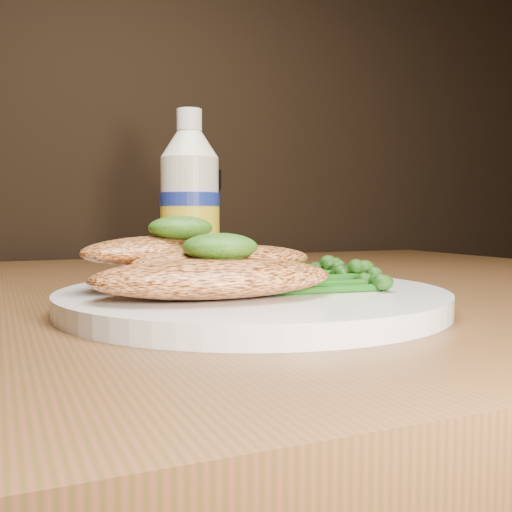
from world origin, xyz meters
name	(u,v)px	position (x,y,z in m)	size (l,w,h in m)	color
plate	(253,299)	(0.03, 0.90, 0.76)	(0.28, 0.28, 0.01)	white
chicken_front	(214,278)	(-0.02, 0.86, 0.78)	(0.16, 0.09, 0.03)	#EA8C4A
chicken_mid	(225,260)	(0.01, 0.91, 0.79)	(0.15, 0.08, 0.02)	#EA8C4A
chicken_back	(159,250)	(-0.03, 0.94, 0.79)	(0.14, 0.07, 0.02)	#EA8C4A
pesto_front	(220,247)	(-0.01, 0.87, 0.80)	(0.05, 0.05, 0.02)	#153708
pesto_back	(180,228)	(-0.02, 0.93, 0.81)	(0.05, 0.04, 0.02)	#153708
broccolini_bundle	(296,272)	(0.06, 0.90, 0.78)	(0.14, 0.11, 0.02)	#185512
mayo_bottle	(190,194)	(0.05, 1.12, 0.84)	(0.07, 0.07, 0.18)	beige
pepper_grinder	(201,221)	(0.08, 1.18, 0.81)	(0.05, 0.05, 0.12)	black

